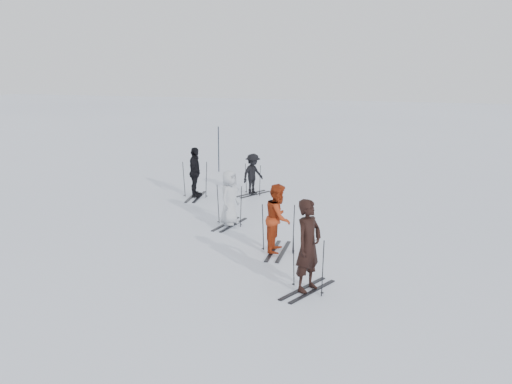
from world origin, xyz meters
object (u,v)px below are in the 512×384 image
skier_near_dark (308,247)px  skier_grey (229,198)px  piste_marker (219,149)px  skier_red (278,219)px  skier_uphill_far (253,175)px  skier_uphill_left (195,173)px

skier_near_dark → skier_grey: skier_near_dark is taller
skier_near_dark → piste_marker: (-6.99, 12.18, 0.02)m
skier_red → skier_uphill_far: bearing=19.1°
skier_uphill_left → skier_uphill_far: skier_uphill_left is taller
skier_near_dark → skier_grey: size_ratio=1.20×
skier_uphill_left → skier_uphill_far: 2.14m
skier_grey → skier_uphill_left: size_ratio=0.91×
skier_grey → piste_marker: bearing=30.8°
skier_near_dark → skier_grey: (-3.41, 4.23, -0.17)m
skier_grey → piste_marker: (-3.58, 7.95, 0.19)m
skier_near_dark → skier_red: size_ratio=1.13×
skier_red → skier_grey: (-2.09, 1.95, -0.06)m
skier_red → skier_uphill_far: (-2.74, 6.05, -0.13)m
skier_uphill_left → skier_near_dark: bearing=-151.7°
skier_grey → skier_uphill_far: skier_grey is taller
skier_uphill_far → piste_marker: (-2.92, 3.84, 0.27)m
skier_grey → skier_uphill_left: 3.90m
skier_red → skier_grey: skier_red is taller
skier_red → piste_marker: (-5.67, 9.90, 0.13)m
skier_grey → skier_uphill_far: (-0.65, 4.11, -0.07)m
skier_near_dark → skier_uphill_left: 9.33m
skier_grey → skier_red: bearing=-126.4°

